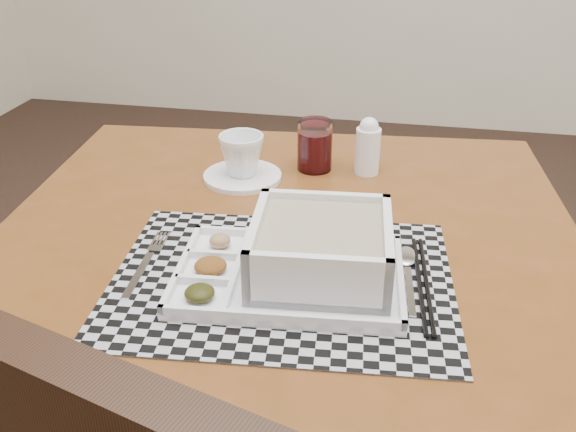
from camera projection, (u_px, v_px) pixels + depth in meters
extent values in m
cube|color=#5A3410|center=(285.00, 248.00, 1.04)|extent=(1.04, 1.04, 0.04)
cylinder|color=#5A3410|center=(136.00, 273.00, 1.63)|extent=(0.05, 0.05, 0.68)
cylinder|color=#5A3410|center=(482.00, 294.00, 1.55)|extent=(0.05, 0.05, 0.68)
cube|color=#5A3410|center=(305.00, 176.00, 1.43)|extent=(0.82, 0.10, 0.08)
cube|color=#5A3410|center=(48.00, 264.00, 1.11)|extent=(0.10, 0.82, 0.08)
cube|color=#5A3410|center=(539.00, 293.00, 1.03)|extent=(0.10, 0.82, 0.08)
cube|color=#A8A7AF|center=(282.00, 280.00, 0.92)|extent=(0.52, 0.41, 0.00)
cube|color=white|center=(289.00, 278.00, 0.91)|extent=(0.34, 0.25, 0.01)
cube|color=white|center=(296.00, 235.00, 1.00)|extent=(0.32, 0.04, 0.01)
cube|color=white|center=(280.00, 317.00, 0.81)|extent=(0.32, 0.04, 0.01)
cube|color=white|center=(182.00, 266.00, 0.92)|extent=(0.03, 0.22, 0.01)
cube|color=white|center=(400.00, 279.00, 0.89)|extent=(0.03, 0.22, 0.01)
cube|color=white|center=(237.00, 269.00, 0.91)|extent=(0.03, 0.20, 0.01)
cube|color=white|center=(202.00, 280.00, 0.89)|extent=(0.08, 0.02, 0.01)
cube|color=white|center=(213.00, 255.00, 0.95)|extent=(0.08, 0.02, 0.01)
ellipsoid|color=black|center=(200.00, 293.00, 0.86)|extent=(0.04, 0.04, 0.02)
ellipsoid|color=#4A250C|center=(210.00, 266.00, 0.92)|extent=(0.05, 0.05, 0.02)
ellipsoid|color=olive|center=(220.00, 241.00, 0.98)|extent=(0.03, 0.03, 0.02)
cube|color=white|center=(320.00, 268.00, 0.92)|extent=(0.21, 0.21, 0.01)
cube|color=white|center=(325.00, 217.00, 0.98)|extent=(0.19, 0.03, 0.08)
cube|color=white|center=(317.00, 283.00, 0.82)|extent=(0.19, 0.03, 0.08)
cube|color=white|center=(257.00, 243.00, 0.91)|extent=(0.03, 0.19, 0.08)
cube|color=white|center=(386.00, 251.00, 0.89)|extent=(0.03, 0.19, 0.08)
cube|color=tan|center=(321.00, 249.00, 0.90)|extent=(0.19, 0.19, 0.07)
cube|color=silver|center=(140.00, 275.00, 0.93)|extent=(0.02, 0.12, 0.00)
cube|color=silver|center=(155.00, 248.00, 0.99)|extent=(0.02, 0.02, 0.00)
cube|color=silver|center=(155.00, 238.00, 1.02)|extent=(0.01, 0.04, 0.00)
cube|color=silver|center=(159.00, 239.00, 1.02)|extent=(0.01, 0.04, 0.00)
cube|color=silver|center=(163.00, 239.00, 1.02)|extent=(0.01, 0.04, 0.00)
cube|color=silver|center=(166.00, 239.00, 1.02)|extent=(0.01, 0.04, 0.00)
cube|color=silver|center=(410.00, 291.00, 0.89)|extent=(0.02, 0.12, 0.00)
ellipsoid|color=silver|center=(406.00, 256.00, 0.97)|extent=(0.04, 0.06, 0.01)
cylinder|color=black|center=(419.00, 283.00, 0.91)|extent=(0.03, 0.24, 0.01)
cylinder|color=black|center=(426.00, 283.00, 0.91)|extent=(0.03, 0.24, 0.01)
cylinder|color=white|center=(243.00, 176.00, 1.23)|extent=(0.15, 0.15, 0.01)
imported|color=white|center=(242.00, 155.00, 1.21)|extent=(0.11, 0.11, 0.08)
cylinder|color=white|center=(315.00, 145.00, 1.25)|extent=(0.07, 0.07, 0.10)
cylinder|color=#45050C|center=(315.00, 151.00, 1.25)|extent=(0.06, 0.06, 0.08)
cylinder|color=white|center=(368.00, 151.00, 1.24)|extent=(0.05, 0.05, 0.09)
sphere|color=white|center=(369.00, 126.00, 1.21)|extent=(0.04, 0.04, 0.04)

